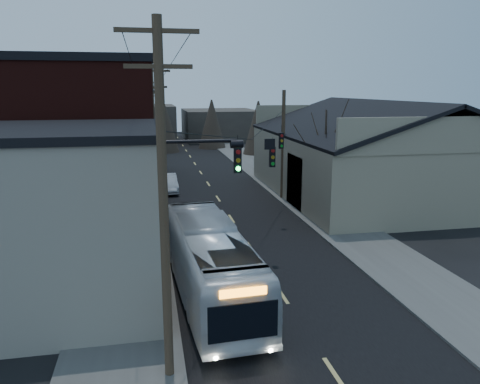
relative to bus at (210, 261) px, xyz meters
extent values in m
cube|color=black|center=(3.00, 21.53, -1.53)|extent=(9.00, 110.00, 0.02)
cube|color=#474744|center=(-3.50, 21.53, -1.48)|extent=(4.00, 110.00, 0.12)
cube|color=#474744|center=(9.50, 21.53, -1.48)|extent=(4.00, 110.00, 0.12)
cube|color=gray|center=(-6.00, 0.53, 1.96)|extent=(8.00, 8.00, 7.00)
cube|color=black|center=(-7.00, 11.53, 3.46)|extent=(10.00, 12.00, 10.00)
cube|color=#332D28|center=(-6.50, 27.53, 1.96)|extent=(9.00, 14.00, 7.00)
cube|color=gray|center=(16.00, 16.53, 0.96)|extent=(16.00, 20.00, 5.00)
cube|color=black|center=(12.00, 16.53, 4.76)|extent=(8.16, 20.60, 2.86)
cube|color=black|center=(20.00, 16.53, 4.76)|extent=(8.16, 20.60, 2.86)
cube|color=#332D28|center=(-3.00, 56.53, 1.46)|extent=(10.00, 12.00, 6.00)
cube|color=#332D28|center=(10.00, 61.53, 0.96)|extent=(12.00, 14.00, 5.00)
cone|color=black|center=(9.50, 11.53, 2.06)|extent=(0.40, 0.40, 7.20)
cylinder|color=#382B1E|center=(-2.00, -5.47, 3.71)|extent=(0.28, 0.28, 10.50)
cube|color=#382B1E|center=(-2.00, -5.47, 8.56)|extent=(2.20, 0.12, 0.12)
cylinder|color=#382B1E|center=(-2.00, 9.53, 3.46)|extent=(0.28, 0.28, 10.00)
cube|color=#382B1E|center=(-2.00, 9.53, 8.06)|extent=(2.20, 0.12, 0.12)
cylinder|color=#382B1E|center=(-2.00, 24.53, 3.21)|extent=(0.28, 0.28, 9.50)
cube|color=#382B1E|center=(-2.00, 24.53, 7.56)|extent=(2.20, 0.12, 0.12)
cylinder|color=#382B1E|center=(-2.00, 39.53, 2.96)|extent=(0.28, 0.28, 9.00)
cube|color=#382B1E|center=(-2.00, 39.53, 7.06)|extent=(2.20, 0.12, 0.12)
cylinder|color=#382B1E|center=(8.00, 16.53, 2.71)|extent=(0.28, 0.28, 8.50)
cube|color=black|center=(1.00, -0.97, 4.41)|extent=(0.28, 0.20, 1.00)
cube|color=black|center=(3.60, 3.53, 3.81)|extent=(0.28, 0.20, 1.00)
cube|color=black|center=(5.80, 9.53, 3.91)|extent=(0.28, 0.20, 1.00)
imported|color=silver|center=(0.00, 0.00, 0.00)|extent=(3.19, 11.18, 3.08)
imported|color=#ADAFB5|center=(-0.84, 20.89, -0.79)|extent=(1.73, 4.57, 1.49)
camera|label=1|loc=(-2.38, -18.38, 7.11)|focal=35.00mm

